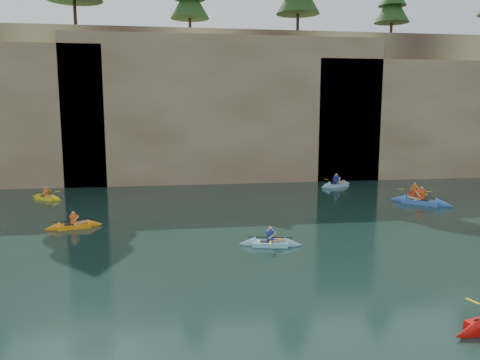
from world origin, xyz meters
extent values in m
plane|color=black|center=(0.00, 0.00, 0.00)|extent=(160.00, 160.00, 0.00)
cube|color=tan|center=(0.00, 30.00, 6.00)|extent=(70.00, 16.00, 12.00)
cube|color=tan|center=(2.00, 22.60, 5.70)|extent=(24.00, 2.40, 11.40)
cube|color=tan|center=(22.00, 22.60, 4.92)|extent=(26.00, 2.40, 9.84)
cube|color=black|center=(-4.00, 21.95, 1.60)|extent=(3.50, 1.00, 3.20)
cube|color=black|center=(10.00, 21.95, 2.25)|extent=(5.00, 1.00, 4.50)
cone|color=red|center=(4.88, -3.29, 0.14)|extent=(1.02, 0.93, 0.73)
cube|color=yellow|center=(5.78, -2.15, 0.42)|extent=(0.18, 0.43, 0.02)
cube|color=orange|center=(-7.09, 9.48, 0.11)|extent=(2.20, 1.18, 0.23)
cone|color=orange|center=(-6.14, 9.74, 0.11)|extent=(0.88, 0.80, 0.63)
cone|color=orange|center=(-8.05, 9.22, 0.11)|extent=(0.88, 0.80, 0.63)
cube|color=black|center=(-7.24, 9.44, 0.20)|extent=(0.63, 0.52, 0.04)
cube|color=#FF5B15|center=(-7.09, 9.48, 0.44)|extent=(0.32, 0.25, 0.42)
sphere|color=tan|center=(-7.09, 9.48, 0.74)|extent=(0.18, 0.18, 0.18)
cylinder|color=black|center=(-7.09, 9.48, 0.37)|extent=(1.80, 0.52, 0.04)
cube|color=yellow|center=(-7.31, 10.28, 0.37)|extent=(0.19, 0.43, 0.02)
cube|color=yellow|center=(-6.87, 8.68, 0.37)|extent=(0.19, 0.43, 0.02)
cube|color=#93D8F6|center=(1.63, 5.20, 0.12)|extent=(2.13, 1.08, 0.23)
cone|color=#93D8F6|center=(2.56, 4.99, 0.12)|extent=(0.84, 0.77, 0.63)
cone|color=#93D8F6|center=(0.69, 5.40, 0.12)|extent=(0.84, 0.77, 0.63)
cube|color=black|center=(1.48, 5.23, 0.20)|extent=(0.62, 0.50, 0.04)
cube|color=navy|center=(1.63, 5.20, 0.44)|extent=(0.32, 0.24, 0.42)
sphere|color=tan|center=(1.63, 5.20, 0.75)|extent=(0.18, 0.18, 0.18)
cylinder|color=black|center=(1.63, 5.20, 0.37)|extent=(1.83, 0.44, 0.04)
cube|color=yellow|center=(1.81, 6.01, 0.37)|extent=(0.17, 0.43, 0.02)
cube|color=yellow|center=(1.45, 4.38, 0.37)|extent=(0.17, 0.43, 0.02)
cube|color=red|center=(13.38, 14.69, 0.12)|extent=(2.01, 2.25, 0.25)
cone|color=red|center=(14.07, 15.54, 0.12)|extent=(1.04, 1.06, 0.67)
cone|color=red|center=(12.69, 13.84, 0.12)|extent=(1.04, 1.06, 0.67)
cube|color=black|center=(13.29, 14.57, 0.22)|extent=(0.67, 0.69, 0.04)
cube|color=orange|center=(13.38, 14.69, 0.48)|extent=(0.35, 0.36, 0.45)
sphere|color=tan|center=(13.38, 14.69, 0.80)|extent=(0.19, 0.19, 0.19)
cylinder|color=black|center=(13.38, 14.69, 0.39)|extent=(1.28, 1.56, 0.04)
cube|color=yellow|center=(12.69, 15.25, 0.39)|extent=(0.38, 0.33, 0.02)
cube|color=yellow|center=(14.08, 14.13, 0.39)|extent=(0.38, 0.33, 0.02)
cube|color=yellow|center=(-10.19, 17.15, 0.12)|extent=(1.99, 1.71, 0.23)
cone|color=yellow|center=(-9.43, 16.60, 0.12)|extent=(0.94, 0.93, 0.64)
cone|color=yellow|center=(-10.94, 17.70, 0.12)|extent=(0.94, 0.93, 0.64)
cube|color=black|center=(-10.31, 17.24, 0.20)|extent=(0.68, 0.65, 0.04)
cube|color=#D76212|center=(-10.19, 17.15, 0.45)|extent=(0.34, 0.32, 0.43)
sphere|color=tan|center=(-10.19, 17.15, 0.76)|extent=(0.18, 0.18, 0.18)
cylinder|color=black|center=(-10.19, 17.15, 0.37)|extent=(1.54, 1.14, 0.04)
cube|color=yellow|center=(-9.69, 17.83, 0.37)|extent=(0.31, 0.39, 0.02)
cube|color=yellow|center=(-10.68, 16.47, 0.37)|extent=(0.31, 0.39, 0.02)
cube|color=#7FB7D5|center=(9.60, 19.00, 0.13)|extent=(2.52, 1.84, 0.27)
cone|color=#7FB7D5|center=(10.62, 19.55, 0.13)|extent=(1.11, 1.06, 0.73)
cone|color=#7FB7D5|center=(8.59, 18.45, 0.13)|extent=(1.11, 1.06, 0.73)
cube|color=black|center=(9.47, 18.93, 0.24)|extent=(0.70, 0.66, 0.04)
cube|color=navy|center=(9.60, 19.00, 0.52)|extent=(0.40, 0.35, 0.49)
sphere|color=tan|center=(9.60, 19.00, 0.87)|extent=(0.21, 0.21, 0.21)
cylinder|color=black|center=(9.60, 19.00, 0.41)|extent=(1.92, 1.06, 0.04)
cube|color=yellow|center=(9.14, 19.86, 0.41)|extent=(0.27, 0.41, 0.02)
cube|color=yellow|center=(10.07, 18.14, 0.41)|extent=(0.27, 0.41, 0.02)
cube|color=#396EC3|center=(12.44, 12.25, 0.15)|extent=(2.61, 2.63, 0.29)
cone|color=#396EC3|center=(11.49, 13.21, 0.15)|extent=(1.28, 1.28, 0.80)
cone|color=#396EC3|center=(13.39, 11.29, 0.15)|extent=(1.28, 1.28, 0.80)
cube|color=black|center=(12.55, 12.14, 0.26)|extent=(0.74, 0.74, 0.04)
cube|color=#FF4D15|center=(12.44, 12.25, 0.57)|extent=(0.42, 0.42, 0.54)
sphere|color=tan|center=(12.44, 12.25, 0.96)|extent=(0.22, 0.22, 0.22)
cylinder|color=black|center=(12.44, 12.25, 0.43)|extent=(1.69, 1.71, 0.04)
cube|color=yellow|center=(11.67, 11.49, 0.43)|extent=(0.35, 0.35, 0.02)
cube|color=yellow|center=(13.21, 13.01, 0.43)|extent=(0.35, 0.35, 0.02)
camera|label=1|loc=(-2.50, -13.36, 5.76)|focal=35.00mm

